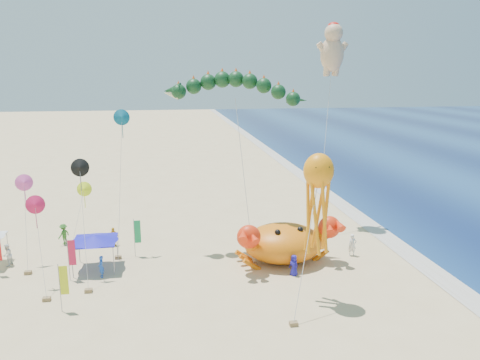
# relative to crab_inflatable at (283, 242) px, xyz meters

# --- Properties ---
(ground) EXTENTS (320.00, 320.00, 0.00)m
(ground) POSITION_rel_crab_inflatable_xyz_m (-1.28, -0.74, -1.65)
(ground) COLOR #D1B784
(ground) RESTS_ON ground
(foam_strip) EXTENTS (320.00, 320.00, 0.00)m
(foam_strip) POSITION_rel_crab_inflatable_xyz_m (10.72, -0.74, -1.64)
(foam_strip) COLOR silver
(foam_strip) RESTS_ON ground
(crab_inflatable) EXTENTS (8.54, 6.20, 3.74)m
(crab_inflatable) POSITION_rel_crab_inflatable_xyz_m (0.00, 0.00, 0.00)
(crab_inflatable) COLOR orange
(crab_inflatable) RESTS_ON ground
(dragon_kite) EXTENTS (11.26, 6.58, 14.43)m
(dragon_kite) POSITION_rel_crab_inflatable_xyz_m (-3.48, 3.47, 11.55)
(dragon_kite) COLOR black
(dragon_kite) RESTS_ON ground
(cherub_kite) EXTENTS (4.01, 6.42, 19.30)m
(cherub_kite) POSITION_rel_crab_inflatable_xyz_m (6.90, 9.63, 15.31)
(cherub_kite) COLOR #DAAD85
(cherub_kite) RESTS_ON ground
(octopus_kite) EXTENTS (3.48, 4.14, 9.83)m
(octopus_kite) POSITION_rel_crab_inflatable_xyz_m (0.43, -6.51, 5.45)
(octopus_kite) COLOR orange
(octopus_kite) RESTS_ON ground
(canopy_blue) EXTENTS (3.50, 3.50, 2.71)m
(canopy_blue) POSITION_rel_crab_inflatable_xyz_m (-14.52, 0.97, 0.79)
(canopy_blue) COLOR gray
(canopy_blue) RESTS_ON ground
(feather_flags) EXTENTS (10.54, 8.62, 3.20)m
(feather_flags) POSITION_rel_crab_inflatable_xyz_m (-16.11, -0.67, 0.36)
(feather_flags) COLOR gray
(feather_flags) RESTS_ON ground
(beachgoers) EXTENTS (28.10, 10.71, 1.84)m
(beachgoers) POSITION_rel_crab_inflatable_xyz_m (-12.65, 3.12, -0.78)
(beachgoers) COLOR white
(beachgoers) RESTS_ON ground
(small_kites) EXTENTS (8.88, 12.11, 11.88)m
(small_kites) POSITION_rel_crab_inflatable_xyz_m (-16.19, 2.57, 4.89)
(small_kites) COLOR #C71649
(small_kites) RESTS_ON ground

